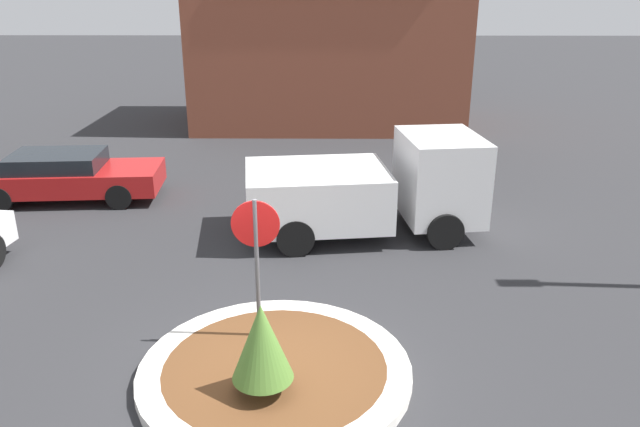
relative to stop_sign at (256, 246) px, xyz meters
name	(u,v)px	position (x,y,z in m)	size (l,w,h in m)	color
ground_plane	(275,376)	(0.31, -0.85, -1.72)	(120.00, 120.00, 0.00)	#2D2D30
traffic_island	(275,371)	(0.31, -0.85, -1.64)	(4.03, 4.03, 0.17)	silver
stop_sign	(256,246)	(0.00, 0.00, 0.00)	(0.74, 0.07, 2.47)	#4C4C51
island_shrub	(262,342)	(0.20, -1.46, -0.76)	(0.85, 0.85, 1.35)	brown
utility_truck	(371,187)	(2.09, 4.79, -0.63)	(5.48, 2.98, 2.25)	white
storefront_building	(328,44)	(1.12, 16.84, 1.40)	(10.29, 6.07, 6.23)	brown
parked_sedan_red	(66,175)	(-5.81, 7.02, -1.06)	(4.91, 2.22, 1.27)	#B21919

